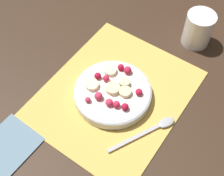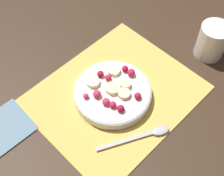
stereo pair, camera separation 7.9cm
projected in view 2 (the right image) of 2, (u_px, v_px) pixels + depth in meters
The scene contains 6 objects.
ground_plane at pixel (115, 95), 0.82m from camera, with size 3.00×3.00×0.00m, color #382619.
placemat at pixel (115, 94), 0.82m from camera, with size 0.41×0.34×0.01m.
fruit_bowl at pixel (112, 92), 0.80m from camera, with size 0.20×0.20×0.05m.
spoon at pixel (148, 134), 0.75m from camera, with size 0.18×0.10×0.01m.
drinking_glass at pixel (212, 41), 0.86m from camera, with size 0.08×0.08×0.10m.
napkin at pixel (4, 128), 0.76m from camera, with size 0.13×0.12×0.01m.
Camera 2 is at (-0.33, -0.31, 0.69)m, focal length 50.00 mm.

